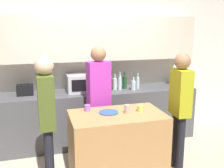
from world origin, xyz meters
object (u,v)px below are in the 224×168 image
Objects in this scene: cup_0 at (87,108)px; cup_1 at (140,108)px; potted_plant at (175,75)px; person_right at (47,112)px; bottle_1 at (115,84)px; cup_2 at (127,109)px; toaster at (25,90)px; bottle_5 at (138,83)px; person_left at (99,92)px; bottle_2 at (120,83)px; plate_on_island at (109,112)px; bottle_3 at (124,82)px; bottle_4 at (133,85)px; person_center at (180,102)px; microwave at (82,83)px; bottle_0 at (110,85)px.

cup_1 is at bearing -17.32° from cup_0.
person_right reaches higher than potted_plant.
bottle_1 reaches higher than cup_2.
person_right is at bearing -76.80° from toaster.
bottle_5 is (1.93, -0.08, 0.02)m from toaster.
potted_plant is 0.23× the size of person_left.
bottle_2 is 1.22m from cup_0.
person_right is at bearing -173.65° from plate_on_island.
bottle_3 is 0.86m from person_left.
bottle_4 is at bearing -144.91° from bottle_5.
potted_plant is 0.23× the size of person_center.
person_right reaches higher than cup_1.
person_right is (-0.65, -1.25, -0.07)m from microwave.
bottle_4 is 0.14m from bottle_5.
person_right reaches higher than person_center.
cup_0 is 0.05× the size of person_right.
bottle_1 is 0.41m from bottle_5.
person_center reaches higher than bottle_4.
plate_on_island is at bearing -125.87° from bottle_4.
toaster reaches higher than cup_0.
person_left reaches higher than cup_1.
bottle_5 is (0.33, -0.02, -0.01)m from bottle_2.
bottle_1 is 0.91× the size of bottle_3.
person_left reaches higher than bottle_4.
bottle_1 is (1.52, -0.02, 0.01)m from toaster.
microwave reaches higher than bottle_0.
bottle_3 is at bearing 73.04° from cup_2.
person_right reaches higher than bottle_5.
person_center is (0.39, -1.27, -0.04)m from bottle_3.
potted_plant reaches higher than toaster.
person_right reaches higher than cup_0.
toaster is 0.95× the size of bottle_1.
cup_0 is at bearing -121.77° from bottle_0.
cup_1 is 0.05× the size of person_left.
cup_0 is 1.29m from person_center.
person_center reaches higher than bottle_2.
bottle_3 is 0.18× the size of person_right.
potted_plant is (2.72, -0.00, 0.11)m from toaster.
bottle_0 is 0.63m from person_left.
bottle_2 is (0.66, -0.05, -0.03)m from microwave.
person_left reaches higher than bottle_3.
bottle_1 is 0.16× the size of person_center.
bottle_1 reaches higher than bottle_4.
person_left reaches higher than cup_2.
cup_1 is (0.69, -0.21, -0.00)m from cup_0.
person_left is at bearing -148.90° from bottle_4.
bottle_1 is at bearing 27.37° from person_center.
cup_1 is (-0.29, -1.06, -0.07)m from bottle_4.
toaster is 1.71m from bottle_3.
toaster is 0.15× the size of person_right.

